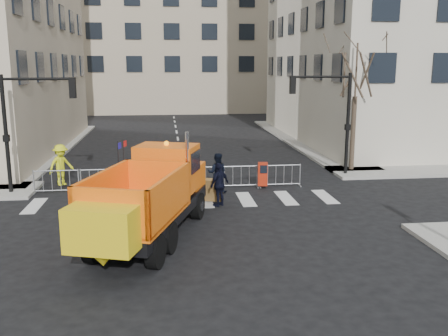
{
  "coord_description": "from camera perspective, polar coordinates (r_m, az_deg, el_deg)",
  "views": [
    {
      "loc": [
        -0.95,
        -15.46,
        5.86
      ],
      "look_at": [
        1.17,
        2.5,
        2.06
      ],
      "focal_mm": 40.0,
      "sensor_mm": 36.0,
      "label": 1
    }
  ],
  "objects": [
    {
      "name": "ground",
      "position": [
        16.56,
        -3.05,
        -8.89
      ],
      "size": [
        120.0,
        120.0,
        0.0
      ],
      "primitive_type": "plane",
      "color": "black",
      "rests_on": "ground"
    },
    {
      "name": "street_tree",
      "position": [
        27.95,
        14.7,
        7.14
      ],
      "size": [
        3.0,
        3.0,
        7.5
      ],
      "primitive_type": null,
      "color": "#382B21",
      "rests_on": "ground"
    },
    {
      "name": "traffic_light_left",
      "position": [
        24.22,
        -23.63,
        3.36
      ],
      "size": [
        0.18,
        0.18,
        5.4
      ],
      "primitive_type": "cylinder",
      "color": "black",
      "rests_on": "ground"
    },
    {
      "name": "crowd_barriers",
      "position": [
        23.66,
        -6.08,
        -1.18
      ],
      "size": [
        12.6,
        0.6,
        1.1
      ],
      "primitive_type": null,
      "color": "#9EA0A5",
      "rests_on": "ground"
    },
    {
      "name": "sidewalk_back",
      "position": [
        24.66,
        -4.34,
        -1.74
      ],
      "size": [
        64.0,
        5.0,
        0.15
      ],
      "primitive_type": "cube",
      "color": "gray",
      "rests_on": "ground"
    },
    {
      "name": "cop_a",
      "position": [
        20.99,
        -3.73,
        -1.51
      ],
      "size": [
        0.79,
        0.56,
        2.03
      ],
      "primitive_type": "imported",
      "rotation": [
        0.0,
        0.0,
        3.24
      ],
      "color": "black",
      "rests_on": "ground"
    },
    {
      "name": "worker",
      "position": [
        24.94,
        -18.13,
        0.34
      ],
      "size": [
        1.43,
        1.4,
        1.97
      ],
      "primitive_type": "imported",
      "rotation": [
        0.0,
        0.0,
        0.74
      ],
      "color": "yellow",
      "rests_on": "sidewalk_back"
    },
    {
      "name": "building_far",
      "position": [
        67.74,
        -6.17,
        17.0
      ],
      "size": [
        30.0,
        18.0,
        24.0
      ],
      "primitive_type": "cube",
      "color": "tan",
      "rests_on": "ground"
    },
    {
      "name": "cop_c",
      "position": [
        20.78,
        -0.52,
        -1.9
      ],
      "size": [
        1.09,
        1.07,
        1.84
      ],
      "primitive_type": "imported",
      "rotation": [
        0.0,
        0.0,
        3.91
      ],
      "color": "black",
      "rests_on": "ground"
    },
    {
      "name": "plow_truck",
      "position": [
        16.77,
        -8.58,
        -3.08
      ],
      "size": [
        5.17,
        9.43,
        3.55
      ],
      "rotation": [
        0.0,
        0.0,
        1.25
      ],
      "color": "black",
      "rests_on": "ground"
    },
    {
      "name": "newspaper_box",
      "position": [
        23.83,
        4.45,
        -0.69
      ],
      "size": [
        0.51,
        0.47,
        1.1
      ],
      "primitive_type": "cube",
      "rotation": [
        0.0,
        0.0,
        -0.16
      ],
      "color": "#A9210D",
      "rests_on": "sidewalk_back"
    },
    {
      "name": "cop_b",
      "position": [
        22.96,
        -0.78,
        -0.55
      ],
      "size": [
        1.03,
        0.88,
        1.85
      ],
      "primitive_type": "imported",
      "rotation": [
        0.0,
        0.0,
        2.92
      ],
      "color": "black",
      "rests_on": "ground"
    },
    {
      "name": "traffic_light_right",
      "position": [
        26.87,
        13.95,
        4.76
      ],
      "size": [
        0.18,
        0.18,
        5.4
      ],
      "primitive_type": "cylinder",
      "color": "black",
      "rests_on": "ground"
    }
  ]
}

